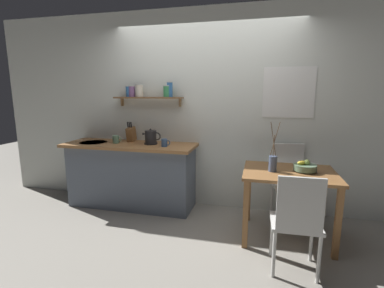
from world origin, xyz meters
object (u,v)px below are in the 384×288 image
object	(u,v)px
dining_table	(289,182)
dining_chair_far	(290,178)
coffee_mug_spare	(165,143)
knife_block	(131,134)
fruit_bowl	(305,167)
dining_chair_near	(297,219)
twig_vase	(273,163)
electric_kettle	(151,137)
coffee_mug_by_sink	(116,139)

from	to	relation	value
dining_table	dining_chair_far	bearing A→B (deg)	83.11
dining_table	coffee_mug_spare	size ratio (longest dim) A/B	8.04
knife_block	coffee_mug_spare	world-z (taller)	knife_block
fruit_bowl	dining_chair_near	bearing A→B (deg)	-101.28
fruit_bowl	twig_vase	xyz separation A→B (m)	(-0.34, -0.08, 0.05)
coffee_mug_spare	electric_kettle	bearing A→B (deg)	151.76
electric_kettle	knife_block	size ratio (longest dim) A/B	0.91
dining_chair_far	coffee_mug_by_sink	distance (m)	2.37
dining_table	coffee_mug_spare	bearing A→B (deg)	168.94
electric_kettle	dining_table	bearing A→B (deg)	-13.61
fruit_bowl	coffee_mug_spare	bearing A→B (deg)	170.98
dining_chair_far	knife_block	xyz separation A→B (m)	(-2.18, 0.03, 0.49)
dining_table	electric_kettle	bearing A→B (deg)	166.39
dining_chair_near	coffee_mug_spare	xyz separation A→B (m)	(-1.54, 0.96, 0.44)
fruit_bowl	twig_vase	world-z (taller)	twig_vase
dining_chair_far	twig_vase	distance (m)	0.69
knife_block	twig_vase	bearing A→B (deg)	-16.95
electric_kettle	coffee_mug_spare	bearing A→B (deg)	-28.24
dining_chair_far	coffee_mug_by_sink	xyz separation A→B (m)	(-2.33, -0.13, 0.43)
dining_chair_near	coffee_mug_spare	world-z (taller)	coffee_mug_spare
dining_table	dining_chair_near	distance (m)	0.67
coffee_mug_by_sink	coffee_mug_spare	xyz separation A→B (m)	(0.74, -0.08, -0.00)
dining_table	twig_vase	xyz separation A→B (m)	(-0.18, -0.04, 0.22)
electric_kettle	coffee_mug_by_sink	distance (m)	0.50
twig_vase	coffee_mug_by_sink	world-z (taller)	twig_vase
dining_chair_far	coffee_mug_spare	world-z (taller)	coffee_mug_spare
fruit_bowl	coffee_mug_spare	distance (m)	1.71
dining_table	dining_chair_far	xyz separation A→B (m)	(0.06, 0.51, -0.11)
dining_chair_far	coffee_mug_spare	distance (m)	1.66
dining_chair_near	electric_kettle	world-z (taller)	electric_kettle
twig_vase	coffee_mug_spare	xyz separation A→B (m)	(-1.35, 0.34, 0.10)
dining_table	coffee_mug_by_sink	world-z (taller)	coffee_mug_by_sink
twig_vase	fruit_bowl	bearing A→B (deg)	12.76
knife_block	coffee_mug_spare	bearing A→B (deg)	-22.69
dining_chair_far	electric_kettle	world-z (taller)	electric_kettle
dining_table	knife_block	xyz separation A→B (m)	(-2.12, 0.55, 0.38)
dining_chair_near	knife_block	distance (m)	2.50
twig_vase	coffee_mug_by_sink	bearing A→B (deg)	168.43
fruit_bowl	coffee_mug_by_sink	world-z (taller)	coffee_mug_by_sink
dining_chair_far	coffee_mug_spare	bearing A→B (deg)	-172.29
dining_table	dining_chair_far	size ratio (longest dim) A/B	1.01
dining_chair_near	fruit_bowl	world-z (taller)	dining_chair_near
dining_chair_far	fruit_bowl	size ratio (longest dim) A/B	4.01
twig_vase	electric_kettle	size ratio (longest dim) A/B	2.06
dining_table	electric_kettle	distance (m)	1.85
dining_chair_far	dining_chair_near	bearing A→B (deg)	-92.12
fruit_bowl	coffee_mug_spare	size ratio (longest dim) A/B	1.99
electric_kettle	coffee_mug_spare	xyz separation A→B (m)	(0.24, -0.13, -0.04)
dining_chair_far	knife_block	bearing A→B (deg)	179.15
electric_kettle	dining_chair_near	bearing A→B (deg)	-31.45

